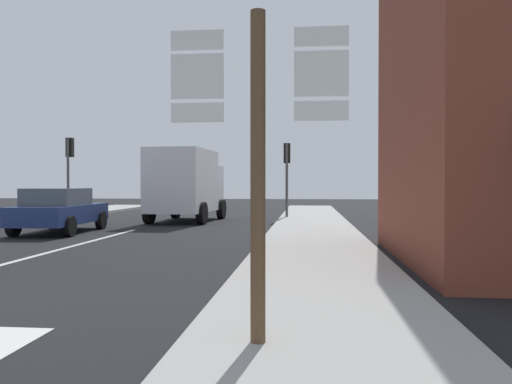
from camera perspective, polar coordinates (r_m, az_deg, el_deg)
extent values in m
plane|color=black|center=(16.49, -15.76, -4.74)|extent=(80.00, 80.00, 0.00)
cube|color=#9E9B96|center=(13.35, 6.59, -5.73)|extent=(2.83, 44.00, 0.14)
cube|color=silver|center=(12.87, -22.34, -6.32)|extent=(0.16, 12.00, 0.01)
cube|color=navy|center=(18.10, -20.98, -2.30)|extent=(1.95, 4.28, 0.60)
cube|color=#47515B|center=(17.85, -21.31, -0.50)|extent=(1.65, 2.17, 0.55)
cylinder|color=black|center=(19.71, -21.70, -2.92)|extent=(0.25, 0.65, 0.64)
cylinder|color=black|center=(19.05, -16.90, -3.03)|extent=(0.25, 0.65, 0.64)
cylinder|color=black|center=(17.30, -25.45, -3.47)|extent=(0.25, 0.65, 0.64)
cylinder|color=black|center=(16.54, -20.10, -3.63)|extent=(0.25, 0.65, 0.64)
cube|color=silver|center=(21.58, -8.21, 1.25)|extent=(2.42, 3.83, 2.60)
cube|color=silver|center=(23.97, -6.43, 0.50)|extent=(2.16, 1.42, 2.00)
cube|color=#47515B|center=(24.03, -6.40, 2.41)|extent=(1.76, 0.21, 0.70)
cylinder|color=black|center=(24.27, -8.96, -1.86)|extent=(0.33, 0.92, 0.90)
cylinder|color=black|center=(23.68, -3.89, -1.92)|extent=(0.33, 0.92, 0.90)
cylinder|color=black|center=(21.07, -11.84, -2.28)|extent=(0.33, 0.92, 0.90)
cylinder|color=black|center=(20.39, -6.05, -2.38)|extent=(0.33, 0.92, 0.90)
cylinder|color=brown|center=(4.71, 0.22, 0.83)|extent=(0.14, 0.14, 3.20)
cube|color=white|center=(5.04, -6.59, 16.49)|extent=(0.50, 0.03, 0.18)
cube|color=black|center=(5.05, -6.54, 16.44)|extent=(0.43, 0.01, 0.13)
cube|color=white|center=(4.96, -6.58, 12.70)|extent=(0.50, 0.03, 0.42)
cube|color=black|center=(4.97, -6.54, 12.66)|extent=(0.43, 0.01, 0.32)
cube|color=white|center=(4.90, -6.58, 8.81)|extent=(0.50, 0.03, 0.18)
cube|color=black|center=(4.92, -6.53, 8.78)|extent=(0.43, 0.01, 0.13)
cube|color=white|center=(4.93, 7.30, 16.83)|extent=(0.50, 0.03, 0.18)
cube|color=black|center=(4.95, 7.30, 16.77)|extent=(0.43, 0.01, 0.13)
cube|color=white|center=(4.85, 7.30, 12.97)|extent=(0.50, 0.03, 0.42)
cube|color=black|center=(4.87, 7.29, 12.92)|extent=(0.43, 0.01, 0.32)
cube|color=white|center=(4.79, 7.29, 8.99)|extent=(0.50, 0.03, 0.18)
cube|color=black|center=(4.81, 7.28, 8.95)|extent=(0.43, 0.01, 0.13)
cylinder|color=#47474C|center=(25.40, -20.24, 1.47)|extent=(0.12, 0.12, 3.78)
cube|color=black|center=(25.64, -20.06, 4.69)|extent=(0.30, 0.28, 0.90)
sphere|color=#360303|center=(25.78, -19.93, 5.27)|extent=(0.18, 0.18, 0.18)
sphere|color=#3C2303|center=(25.76, -19.93, 4.65)|extent=(0.18, 0.18, 0.18)
sphere|color=#0CA526|center=(25.74, -19.92, 4.03)|extent=(0.18, 0.18, 0.18)
cylinder|color=#47474C|center=(23.07, 3.46, 1.19)|extent=(0.12, 0.12, 3.46)
cube|color=black|center=(23.31, 3.48, 4.34)|extent=(0.30, 0.28, 0.90)
sphere|color=#360303|center=(23.47, 3.49, 4.98)|extent=(0.18, 0.18, 0.18)
sphere|color=#3C2303|center=(23.45, 3.49, 4.29)|extent=(0.18, 0.18, 0.18)
sphere|color=#0CA526|center=(23.43, 3.49, 3.61)|extent=(0.18, 0.18, 0.18)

